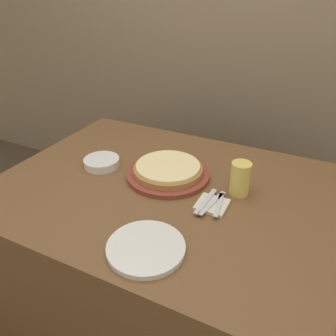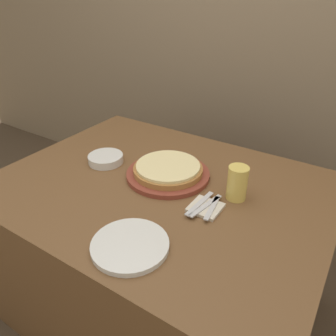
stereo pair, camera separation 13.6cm
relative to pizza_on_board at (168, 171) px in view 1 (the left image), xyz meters
name	(u,v)px [view 1 (the left image)]	position (x,y,z in m)	size (l,w,h in m)	color
ground_plane	(163,305)	(0.01, -0.07, -0.77)	(12.00, 12.00, 0.00)	#473828
back_wall	(246,13)	(0.01, 1.01, 0.53)	(6.00, 0.05, 2.60)	#847056
dining_table	(162,252)	(0.01, -0.07, -0.40)	(1.32, 1.01, 0.74)	brown
pizza_on_board	(168,171)	(0.00, 0.00, 0.00)	(0.35, 0.35, 0.06)	brown
beer_glass	(240,177)	(0.30, 0.01, 0.05)	(0.08, 0.08, 0.13)	#E5C65B
dinner_plate	(146,248)	(0.13, -0.42, -0.02)	(0.24, 0.24, 0.02)	silver
side_bowl	(102,162)	(-0.30, -0.05, -0.01)	(0.16, 0.16, 0.04)	silver
napkin_stack	(212,205)	(0.24, -0.12, -0.02)	(0.11, 0.11, 0.01)	beige
fork	(206,201)	(0.21, -0.12, -0.01)	(0.03, 0.18, 0.00)	silver
dinner_knife	(212,203)	(0.24, -0.12, -0.01)	(0.05, 0.18, 0.00)	silver
spoon	(219,205)	(0.26, -0.12, -0.01)	(0.04, 0.15, 0.00)	silver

